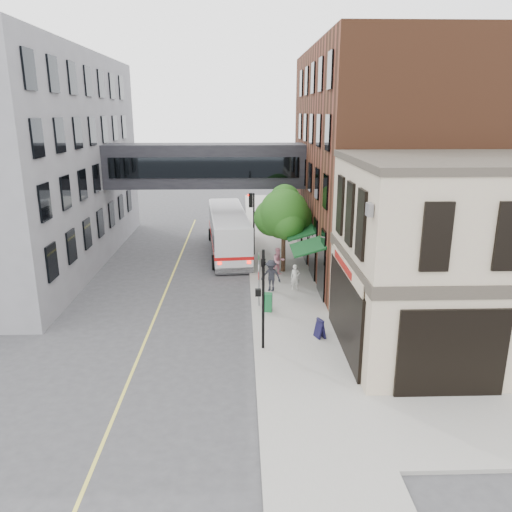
{
  "coord_description": "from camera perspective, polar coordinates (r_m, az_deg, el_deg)",
  "views": [
    {
      "loc": [
        -0.53,
        -18.0,
        10.17
      ],
      "look_at": [
        0.18,
        5.03,
        3.5
      ],
      "focal_mm": 35.0,
      "sensor_mm": 36.0,
      "label": 1
    }
  ],
  "objects": [
    {
      "name": "traffic_signal_far",
      "position": [
        35.67,
        -0.47,
        5.11
      ],
      "size": [
        0.53,
        0.28,
        4.5
      ],
      "color": "black",
      "rests_on": "sidewalk_main"
    },
    {
      "name": "bus",
      "position": [
        37.2,
        -3.18,
        3.0
      ],
      "size": [
        3.56,
        11.62,
        3.08
      ],
      "color": "silver",
      "rests_on": "ground"
    },
    {
      "name": "street_tree",
      "position": [
        31.96,
        3.16,
        4.83
      ],
      "size": [
        3.8,
        3.2,
        5.6
      ],
      "color": "#382619",
      "rests_on": "sidewalk_main"
    },
    {
      "name": "corner_building",
      "position": [
        22.93,
        22.78,
        -0.2
      ],
      "size": [
        10.19,
        8.12,
        8.45
      ],
      "color": "tan",
      "rests_on": "ground"
    },
    {
      "name": "pedestrian_c",
      "position": [
        28.82,
        1.73,
        -2.24
      ],
      "size": [
        1.38,
        1.13,
        1.86
      ],
      "primitive_type": "imported",
      "rotation": [
        0.0,
        0.0,
        -0.44
      ],
      "color": "#202229",
      "rests_on": "sidewalk_main"
    },
    {
      "name": "lane_marking",
      "position": [
        30.12,
        -10.22,
        -3.84
      ],
      "size": [
        0.12,
        40.0,
        0.01
      ],
      "primitive_type": "cube",
      "color": "#D8CC4C",
      "rests_on": "ground"
    },
    {
      "name": "street_sign_pole",
      "position": [
        26.34,
        0.32,
        -2.07
      ],
      "size": [
        0.08,
        0.75,
        3.0
      ],
      "color": "gray",
      "rests_on": "sidewalk_main"
    },
    {
      "name": "ground",
      "position": [
        20.68,
        -0.08,
        -13.3
      ],
      "size": [
        120.0,
        120.0,
        0.0
      ],
      "primitive_type": "plane",
      "color": "#38383A",
      "rests_on": "ground"
    },
    {
      "name": "pedestrian_b",
      "position": [
        31.69,
        2.58,
        -0.61
      ],
      "size": [
        1.06,
        0.96,
        1.77
      ],
      "primitive_type": "imported",
      "rotation": [
        0.0,
        0.0,
        0.41
      ],
      "color": "pink",
      "rests_on": "sidewalk_main"
    },
    {
      "name": "traffic_signal_near",
      "position": [
        21.27,
        0.75,
        -3.6
      ],
      "size": [
        0.44,
        0.22,
        4.6
      ],
      "color": "black",
      "rests_on": "sidewalk_main"
    },
    {
      "name": "sidewalk_main",
      "position": [
        33.65,
        2.62,
        -1.32
      ],
      "size": [
        4.0,
        60.0,
        0.15
      ],
      "primitive_type": "cube",
      "color": "gray",
      "rests_on": "ground"
    },
    {
      "name": "brick_building",
      "position": [
        34.78,
        16.09,
        10.28
      ],
      "size": [
        13.76,
        18.0,
        14.0
      ],
      "color": "#532C1A",
      "rests_on": "ground"
    },
    {
      "name": "pedestrian_a",
      "position": [
        29.2,
        4.51,
        -2.42
      ],
      "size": [
        0.58,
        0.41,
        1.49
      ],
      "primitive_type": "imported",
      "rotation": [
        0.0,
        0.0,
        0.1
      ],
      "color": "white",
      "rests_on": "sidewalk_main"
    },
    {
      "name": "skyway_bridge",
      "position": [
        36.27,
        -5.76,
        10.26
      ],
      "size": [
        14.0,
        3.18,
        3.0
      ],
      "color": "black",
      "rests_on": "ground"
    },
    {
      "name": "sandwich_board",
      "position": [
        23.33,
        7.32,
        -8.2
      ],
      "size": [
        0.5,
        0.59,
        0.9
      ],
      "primitive_type": "cube",
      "rotation": [
        0.0,
        0.0,
        0.41
      ],
      "color": "black",
      "rests_on": "sidewalk_main"
    },
    {
      "name": "newspaper_box",
      "position": [
        26.09,
        1.32,
        -5.3
      ],
      "size": [
        0.55,
        0.5,
        0.96
      ],
      "primitive_type": "cube",
      "rotation": [
        0.0,
        0.0,
        -0.17
      ],
      "color": "#155C2F",
      "rests_on": "sidewalk_main"
    }
  ]
}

